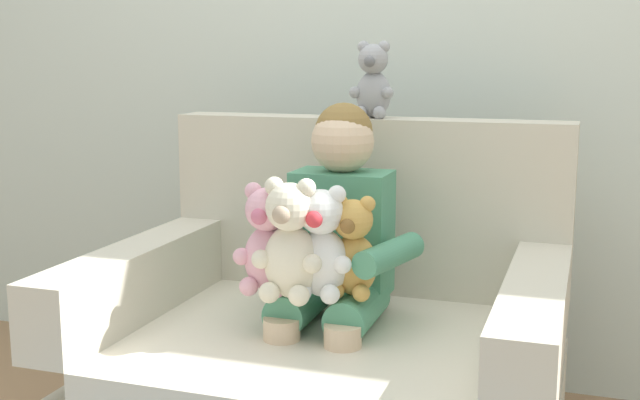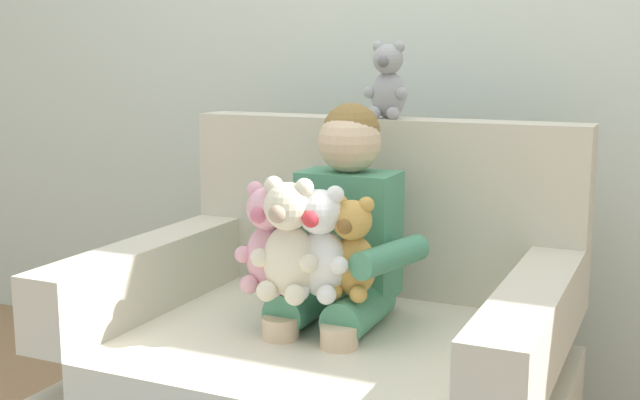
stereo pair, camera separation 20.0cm
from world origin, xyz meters
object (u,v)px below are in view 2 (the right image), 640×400
(plush_cream, at_px, (289,243))
(plush_pink, at_px, (269,241))
(armchair, at_px, (334,364))
(plush_honey, at_px, (352,250))
(plush_grey_on_backrest, at_px, (388,83))
(plush_white, at_px, (320,246))
(seated_child, at_px, (340,244))

(plush_cream, relative_size, plush_pink, 1.08)
(armchair, xyz_separation_m, plush_pink, (-0.13, -0.13, 0.35))
(plush_honey, bearing_deg, plush_pink, -149.01)
(armchair, bearing_deg, plush_pink, -134.60)
(armchair, bearing_deg, plush_grey_on_backrest, 87.65)
(plush_cream, bearing_deg, armchair, 73.83)
(armchair, bearing_deg, plush_white, -82.67)
(plush_pink, height_order, plush_grey_on_backrest, plush_grey_on_backrest)
(armchair, relative_size, plush_cream, 3.93)
(plush_white, bearing_deg, seated_child, 101.75)
(plush_cream, xyz_separation_m, plush_white, (0.07, 0.04, -0.01))
(seated_child, distance_m, plush_pink, 0.21)
(plush_grey_on_backrest, bearing_deg, plush_cream, -110.61)
(plush_pink, bearing_deg, seated_child, 48.12)
(plush_cream, xyz_separation_m, plush_grey_on_backrest, (0.07, 0.52, 0.37))
(plush_pink, bearing_deg, armchair, 42.34)
(seated_child, bearing_deg, plush_white, -90.53)
(plush_pink, bearing_deg, plush_honey, 7.07)
(plush_white, distance_m, plush_grey_on_backrest, 0.62)
(plush_grey_on_backrest, bearing_deg, plush_pink, -119.55)
(plush_white, bearing_deg, plush_pink, -173.12)
(seated_child, xyz_separation_m, plush_white, (0.01, -0.16, 0.03))
(seated_child, height_order, plush_pink, seated_child)
(armchair, distance_m, plush_white, 0.38)
(plush_white, bearing_deg, armchair, 104.24)
(plush_white, height_order, plush_pink, plush_white)
(plush_pink, xyz_separation_m, plush_grey_on_backrest, (0.14, 0.48, 0.39))
(armchair, relative_size, plush_honey, 4.66)
(plush_honey, height_order, plush_white, plush_white)
(plush_grey_on_backrest, bearing_deg, plush_white, -103.01)
(seated_child, xyz_separation_m, plush_grey_on_backrest, (0.01, 0.32, 0.41))
(plush_pink, bearing_deg, plush_grey_on_backrest, 70.64)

